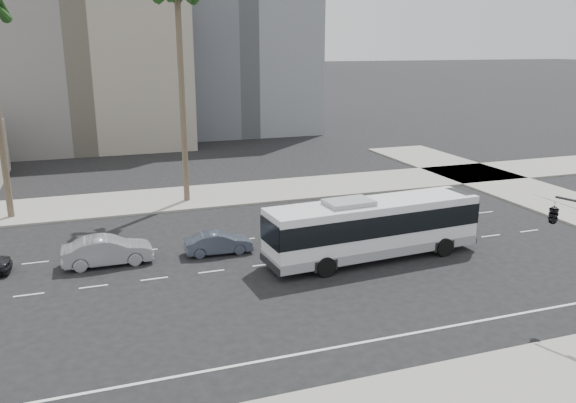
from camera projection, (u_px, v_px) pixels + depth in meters
name	position (u px, v px, depth m)	size (l,w,h in m)	color
ground	(315.00, 258.00, 32.63)	(700.00, 700.00, 0.00)	black
sidewalk_north	(245.00, 193.00, 46.72)	(120.00, 7.00, 0.15)	gray
midrise_beige_west	(79.00, 68.00, 67.40)	(24.00, 18.00, 18.00)	slate
midrise_gray_center	(230.00, 35.00, 79.06)	(20.00, 20.00, 26.00)	slate
highrise_far	(252.00, 5.00, 283.58)	(22.00, 22.00, 60.00)	slate
city_bus	(373.00, 226.00, 32.21)	(12.65, 3.70, 3.59)	silver
car_a	(219.00, 243.00, 33.26)	(3.89, 1.36, 1.28)	#3B4150
car_b	(108.00, 251.00, 31.56)	(4.83, 1.69, 1.59)	gray
traffic_signal	(561.00, 217.00, 24.50)	(2.57, 3.56, 5.57)	#262628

